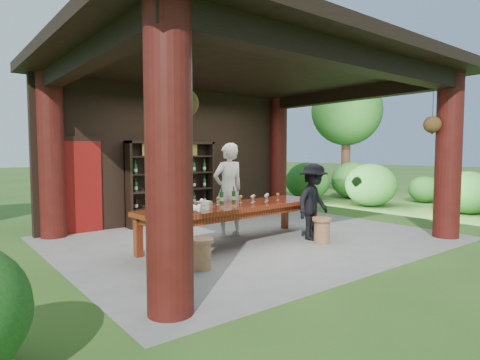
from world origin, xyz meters
TOP-DOWN VIEW (x-y plane):
  - ground at (0.00, 0.00)m, footprint 90.00×90.00m
  - pavilion at (-0.01, 0.43)m, footprint 7.50×6.00m
  - wine_shelf at (-0.48, 2.45)m, footprint 2.26×0.34m
  - tasting_table at (-0.60, -0.25)m, footprint 3.94×1.26m
  - stool_near_left at (-2.00, -1.23)m, footprint 0.35×0.35m
  - stool_near_right at (0.72, -1.21)m, footprint 0.37×0.37m
  - stool_far_left at (-2.80, -1.40)m, footprint 0.33×0.33m
  - host at (-0.27, 0.45)m, footprint 0.72×0.49m
  - guest_woman at (-2.10, -0.88)m, footprint 0.79×0.62m
  - guest_man at (0.84, -0.88)m, footprint 1.07×0.75m
  - table_bottles at (-0.61, 0.08)m, footprint 0.38×0.11m
  - table_glasses at (-0.24, -0.16)m, footprint 1.85×0.31m
  - napkin_basket at (-1.43, -0.40)m, footprint 0.27×0.20m
  - shrubs at (2.99, 1.16)m, footprint 16.35×7.85m
  - trees at (3.55, 1.64)m, footprint 20.56×9.59m

SIDE VIEW (x-z plane):
  - ground at x=0.00m, z-range 0.00..0.00m
  - stool_far_left at x=-2.80m, z-range 0.01..0.45m
  - stool_near_left at x=-2.00m, z-range 0.01..0.47m
  - stool_near_right at x=0.72m, z-range 0.01..0.50m
  - shrubs at x=2.99m, z-range -0.13..1.23m
  - tasting_table at x=-0.60m, z-range 0.26..1.01m
  - guest_man at x=0.84m, z-range 0.00..1.51m
  - guest_woman at x=-2.10m, z-range 0.00..1.58m
  - napkin_basket at x=-1.43m, z-range 0.75..0.89m
  - table_glasses at x=-0.24m, z-range 0.75..0.90m
  - table_bottles at x=-0.61m, z-range 0.75..1.06m
  - host at x=-0.27m, z-range 0.00..1.92m
  - wine_shelf at x=-0.48m, z-range 0.01..2.00m
  - pavilion at x=-0.01m, z-range 0.33..3.93m
  - trees at x=3.55m, z-range 0.97..5.77m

